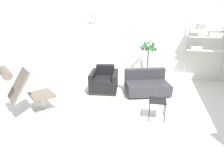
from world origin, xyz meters
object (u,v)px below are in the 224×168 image
lounge_chair (23,86)px  couch_low (147,85)px  armchair_red (104,82)px  side_table (158,103)px  shelf_unit (207,38)px  potted_plant (148,59)px

lounge_chair → couch_low: size_ratio=0.83×
lounge_chair → armchair_red: bearing=94.2°
side_table → shelf_unit: 3.31m
lounge_chair → shelf_unit: shelf_unit is taller
lounge_chair → armchair_red: 2.34m
armchair_red → shelf_unit: (3.01, 1.38, 1.19)m
lounge_chair → side_table: lounge_chair is taller
armchair_red → side_table: bearing=131.9°
couch_low → side_table: bearing=84.1°
armchair_red → side_table: (1.55, -1.39, 0.11)m
armchair_red → side_table: size_ratio=2.07×
potted_plant → shelf_unit: (1.78, 0.23, 0.71)m
side_table → potted_plant: size_ratio=0.31×
lounge_chair → armchair_red: lounge_chair is taller
armchair_red → potted_plant: 1.75m
couch_low → shelf_unit: bearing=-160.5°
lounge_chair → side_table: size_ratio=2.60×
couch_low → side_table: (0.29, -1.47, 0.16)m
armchair_red → shelf_unit: size_ratio=0.45×
armchair_red → lounge_chair: bearing=45.6°
potted_plant → shelf_unit: shelf_unit is taller
armchair_red → couch_low: bearing=177.2°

